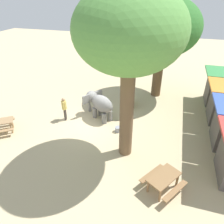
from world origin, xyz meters
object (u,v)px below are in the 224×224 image
at_px(elephant, 100,103).
at_px(picnic_table_near, 0,124).
at_px(market_stall_green, 220,89).
at_px(picnic_table_far, 163,179).
at_px(shade_tree_secondary, 130,33).
at_px(shade_tree_main, 163,28).
at_px(feed_bucket, 118,129).
at_px(wooden_bench, 131,100).
at_px(person_handler, 64,107).

relative_size(elephant, picnic_table_near, 1.12).
bearing_deg(picnic_table_near, market_stall_green, 175.11).
bearing_deg(picnic_table_far, shade_tree_secondary, 80.98).
relative_size(elephant, shade_tree_secondary, 0.29).
relative_size(elephant, shade_tree_main, 0.32).
bearing_deg(elephant, market_stall_green, -119.10).
bearing_deg(feed_bucket, wooden_bench, 178.95).
distance_m(elephant, shade_tree_secondary, 6.36).
xyz_separation_m(person_handler, market_stall_green, (-5.48, 10.04, 0.19)).
distance_m(shade_tree_main, market_stall_green, 6.22).
bearing_deg(elephant, picnic_table_near, 63.70).
xyz_separation_m(person_handler, feed_bucket, (0.33, 3.73, -0.79)).
relative_size(wooden_bench, picnic_table_near, 0.70).
bearing_deg(elephant, shade_tree_secondary, 161.05).
height_order(shade_tree_secondary, market_stall_green, shade_tree_secondary).
bearing_deg(picnic_table_near, wooden_bench, -176.71).
distance_m(elephant, shade_tree_main, 7.02).
height_order(elephant, wooden_bench, elephant).
distance_m(elephant, picnic_table_near, 6.20).
height_order(wooden_bench, market_stall_green, market_stall_green).
height_order(elephant, shade_tree_secondary, shade_tree_secondary).
bearing_deg(picnic_table_far, person_handler, 92.47).
bearing_deg(person_handler, shade_tree_main, 27.39).
xyz_separation_m(picnic_table_near, feed_bucket, (-2.09, 6.81, -0.43)).
xyz_separation_m(elephant, picnic_table_near, (3.34, -5.20, -0.49)).
bearing_deg(shade_tree_main, wooden_bench, -33.05).
relative_size(shade_tree_secondary, wooden_bench, 5.50).
bearing_deg(picnic_table_near, feed_bucket, 161.09).
relative_size(person_handler, picnic_table_far, 0.79).
bearing_deg(feed_bucket, picnic_table_near, -72.98).
bearing_deg(elephant, feed_bucket, 173.00).
relative_size(person_handler, shade_tree_secondary, 0.20).
height_order(picnic_table_near, market_stall_green, market_stall_green).
xyz_separation_m(elephant, person_handler, (0.93, -2.12, -0.13)).
bearing_deg(shade_tree_main, shade_tree_secondary, -5.63).
bearing_deg(shade_tree_main, feed_bucket, -15.27).
bearing_deg(picnic_table_far, feed_bucket, 72.58).
xyz_separation_m(wooden_bench, picnic_table_far, (7.12, 2.94, 0.12)).
height_order(elephant, picnic_table_far, elephant).
distance_m(picnic_table_near, feed_bucket, 7.14).
xyz_separation_m(shade_tree_secondary, market_stall_green, (-7.49, 5.44, -5.00)).
height_order(shade_tree_main, wooden_bench, shade_tree_main).
bearing_deg(person_handler, picnic_table_near, -160.75).
xyz_separation_m(shade_tree_main, shade_tree_secondary, (7.59, -0.75, 0.91)).
relative_size(elephant, feed_bucket, 6.51).
distance_m(picnic_table_near, market_stall_green, 15.32).
bearing_deg(picnic_table_near, elephant, 176.78).
bearing_deg(shade_tree_main, market_stall_green, 88.79).
relative_size(elephant, picnic_table_far, 1.14).
height_order(person_handler, shade_tree_secondary, shade_tree_secondary).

